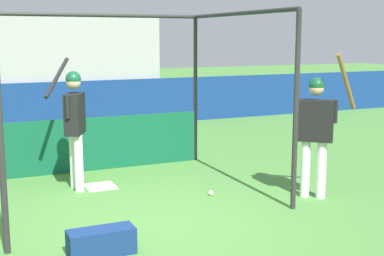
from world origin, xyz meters
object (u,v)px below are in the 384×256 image
(player_batter, at_px, (74,119))
(baseball, at_px, (211,193))
(player_waiting, at_px, (316,126))
(equipment_bag, at_px, (101,242))

(player_batter, bearing_deg, baseball, -96.80)
(player_waiting, xyz_separation_m, baseball, (-1.30, 0.67, -1.00))
(player_waiting, bearing_deg, baseball, -166.61)
(baseball, bearing_deg, player_waiting, -27.33)
(equipment_bag, distance_m, baseball, 2.44)
(player_batter, relative_size, baseball, 26.28)
(equipment_bag, relative_size, baseball, 9.46)
(equipment_bag, xyz_separation_m, baseball, (1.98, 1.43, -0.10))
(player_waiting, height_order, baseball, player_waiting)
(player_batter, height_order, baseball, player_batter)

